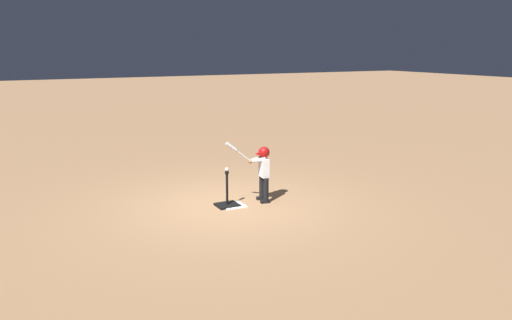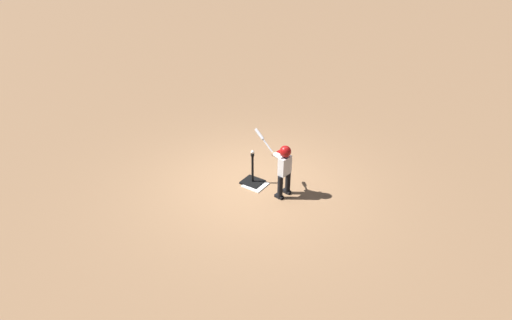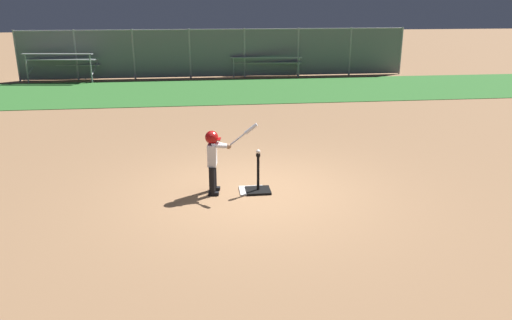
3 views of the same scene
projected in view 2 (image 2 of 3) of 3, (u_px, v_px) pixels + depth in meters
ground_plane at (254, 183)px, 8.54m from camera, size 90.00×90.00×0.00m
home_plate at (255, 185)px, 8.46m from camera, size 0.44×0.44×0.02m
batting_tee at (253, 179)px, 8.50m from camera, size 0.43×0.39×0.71m
batter_child at (283, 164)px, 7.80m from camera, size 0.90×0.36×1.27m
baseball at (252, 152)px, 8.19m from camera, size 0.07×0.07×0.07m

